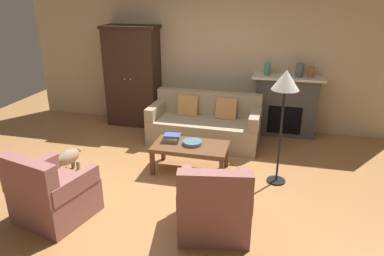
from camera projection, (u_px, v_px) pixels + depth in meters
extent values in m
plane|color=#B27A47|center=(170.00, 184.00, 4.99)|extent=(9.60, 9.60, 0.00)
cube|color=beige|center=(206.00, 54.00, 6.80)|extent=(7.20, 0.10, 2.80)
cube|color=#4C4947|center=(285.00, 107.00, 6.54)|extent=(1.10, 0.36, 1.08)
cube|color=black|center=(284.00, 120.00, 6.45)|extent=(0.60, 0.01, 0.52)
cube|color=white|center=(288.00, 77.00, 6.32)|extent=(1.26, 0.48, 0.04)
cube|color=#382319|center=(133.00, 78.00, 6.97)|extent=(1.00, 0.52, 1.88)
cube|color=#2F1E15|center=(130.00, 27.00, 6.61)|extent=(1.06, 0.55, 0.06)
sphere|color=#ADAFB5|center=(124.00, 79.00, 6.72)|extent=(0.04, 0.04, 0.04)
sphere|color=#ADAFB5|center=(130.00, 79.00, 6.69)|extent=(0.04, 0.04, 0.04)
cube|color=tan|center=(204.00, 131.00, 6.26)|extent=(1.93, 0.90, 0.44)
cube|color=tan|center=(209.00, 103.00, 6.41)|extent=(1.90, 0.24, 0.42)
cube|color=tan|center=(157.00, 110.00, 6.36)|extent=(0.18, 0.80, 0.22)
cube|color=tan|center=(255.00, 118.00, 5.92)|extent=(0.18, 0.80, 0.22)
cube|color=tan|center=(188.00, 106.00, 6.38)|extent=(0.37, 0.20, 0.37)
cube|color=tan|center=(226.00, 109.00, 6.21)|extent=(0.37, 0.20, 0.37)
cube|color=brown|center=(190.00, 146.00, 5.23)|extent=(1.10, 0.60, 0.05)
cube|color=brown|center=(152.00, 163.00, 5.18)|extent=(0.06, 0.06, 0.37)
cube|color=brown|center=(221.00, 171.00, 4.96)|extent=(0.06, 0.06, 0.37)
cube|color=brown|center=(163.00, 149.00, 5.65)|extent=(0.06, 0.06, 0.37)
cube|color=brown|center=(227.00, 155.00, 5.43)|extent=(0.06, 0.06, 0.37)
cylinder|color=slate|center=(193.00, 143.00, 5.23)|extent=(0.29, 0.29, 0.05)
cube|color=gray|center=(172.00, 140.00, 5.34)|extent=(0.25, 0.18, 0.05)
cube|color=gold|center=(171.00, 138.00, 5.32)|extent=(0.26, 0.19, 0.03)
cube|color=#38569E|center=(172.00, 136.00, 5.31)|extent=(0.26, 0.20, 0.03)
cylinder|color=slate|center=(267.00, 69.00, 6.36)|extent=(0.12, 0.12, 0.23)
cylinder|color=#565B66|center=(300.00, 70.00, 6.23)|extent=(0.14, 0.14, 0.23)
cylinder|color=#A86042|center=(311.00, 72.00, 6.20)|extent=(0.11, 0.11, 0.18)
cube|color=#935B56|center=(57.00, 200.00, 4.22)|extent=(0.92, 0.92, 0.42)
cube|color=#935B56|center=(29.00, 179.00, 3.80)|extent=(0.78, 0.34, 0.46)
cube|color=#935B56|center=(74.00, 184.00, 3.96)|extent=(0.29, 0.71, 0.20)
cube|color=#935B56|center=(33.00, 171.00, 4.25)|extent=(0.29, 0.71, 0.20)
cube|color=#935B56|center=(214.00, 212.00, 4.00)|extent=(0.88, 0.88, 0.42)
cube|color=#935B56|center=(215.00, 193.00, 3.55)|extent=(0.78, 0.29, 0.46)
cube|color=#935B56|center=(245.00, 189.00, 3.87)|extent=(0.24, 0.71, 0.20)
cube|color=#935B56|center=(185.00, 187.00, 3.91)|extent=(0.24, 0.71, 0.20)
cylinder|color=black|center=(276.00, 181.00, 5.06)|extent=(0.26, 0.26, 0.02)
cylinder|color=black|center=(280.00, 137.00, 4.81)|extent=(0.03, 0.03, 1.37)
cone|color=white|center=(286.00, 80.00, 4.53)|extent=(0.36, 0.36, 0.26)
ellipsoid|color=gray|center=(68.00, 157.00, 5.23)|extent=(0.30, 0.44, 0.22)
sphere|color=gray|center=(55.00, 160.00, 5.01)|extent=(0.15, 0.15, 0.15)
cylinder|color=gray|center=(66.00, 172.00, 5.17)|extent=(0.06, 0.06, 0.14)
cylinder|color=gray|center=(61.00, 170.00, 5.22)|extent=(0.06, 0.06, 0.14)
cylinder|color=gray|center=(78.00, 165.00, 5.37)|extent=(0.06, 0.06, 0.14)
cylinder|color=gray|center=(73.00, 164.00, 5.42)|extent=(0.06, 0.06, 0.14)
sphere|color=gray|center=(79.00, 150.00, 5.41)|extent=(0.06, 0.06, 0.06)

